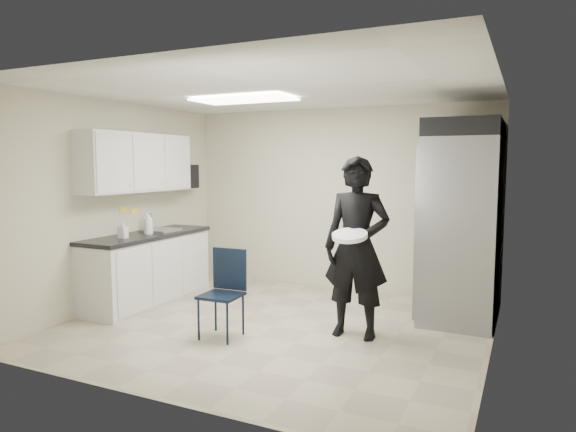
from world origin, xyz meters
The scene contains 21 objects.
floor centered at (0.00, 0.00, 0.00)m, with size 4.50×4.50×0.00m, color tan.
ceiling centered at (0.00, 0.00, 2.60)m, with size 4.50×4.50×0.00m, color silver.
back_wall centered at (0.00, 2.00, 1.30)m, with size 4.50×4.50×0.00m, color beige.
left_wall centered at (-2.25, 0.00, 1.30)m, with size 4.00×4.00×0.00m, color beige.
right_wall centered at (2.25, 0.00, 1.30)m, with size 4.00×4.00×0.00m, color beige.
ceiling_panel centered at (-0.60, 0.40, 2.57)m, with size 1.20×0.60×0.02m, color white.
lower_counter centered at (-1.95, 0.20, 0.43)m, with size 0.60×1.90×0.86m, color silver.
countertop centered at (-1.95, 0.20, 0.89)m, with size 0.64×1.95×0.05m, color black.
sink centered at (-1.93, 0.45, 0.87)m, with size 0.42×0.40×0.14m, color gray.
faucet centered at (-2.13, 0.45, 1.02)m, with size 0.02×0.02×0.24m, color silver.
upper_cabinets centered at (-2.08, 0.20, 1.83)m, with size 0.35×1.80×0.75m, color silver.
towel_dispenser centered at (-2.14, 1.35, 1.62)m, with size 0.22×0.30×0.35m, color black.
notice_sticker_left centered at (-2.24, 0.10, 1.22)m, with size 0.00×0.12×0.07m, color yellow.
notice_sticker_right centered at (-2.24, 0.30, 1.18)m, with size 0.00×0.12×0.07m, color yellow.
commercial_fridge centered at (1.83, 1.27, 1.05)m, with size 0.80×1.35×2.10m, color gray.
fridge_compressor centered at (1.83, 1.27, 2.20)m, with size 0.80×1.35×0.20m, color black.
folding_chair centered at (-0.34, -0.56, 0.45)m, with size 0.40×0.40×0.89m, color black.
man_tuxedo centered at (0.92, 0.08, 0.95)m, with size 0.69×0.46×1.89m, color black.
bucket_lid centered at (0.93, -0.17, 1.10)m, with size 0.35×0.35×0.04m, color silver.
soap_bottle_a centered at (-1.83, 0.09, 1.06)m, with size 0.11×0.11×0.29m, color white.
soap_bottle_b centered at (-1.93, -0.26, 1.02)m, with size 0.10×0.10×0.21m, color #B3B1BE.
Camera 1 is at (2.51, -4.99, 1.82)m, focal length 32.00 mm.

